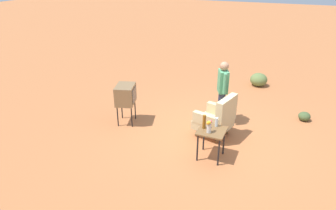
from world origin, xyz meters
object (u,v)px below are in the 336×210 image
tv_on_stand (126,95)px  flower_vase (209,126)px  bottle_short_clear (217,122)px  bottle_tall_amber (204,122)px  armchair (217,118)px  side_table (212,134)px  person_standing (222,89)px

tv_on_stand → flower_vase: 2.53m
bottle_short_clear → bottle_tall_amber: bottle_tall_amber is taller
armchair → bottle_tall_amber: 0.93m
armchair → side_table: bearing=6.9°
tv_on_stand → bottle_short_clear: tv_on_stand is taller
armchair → person_standing: bearing=-173.0°
person_standing → bottle_short_clear: size_ratio=8.20×
armchair → bottle_tall_amber: (0.88, -0.07, 0.31)m
person_standing → flower_vase: bearing=5.3°
side_table → tv_on_stand: size_ratio=0.64×
side_table → bottle_short_clear: bearing=169.5°
flower_vase → armchair: bearing=-175.9°
bottle_short_clear → flower_vase: flower_vase is taller
person_standing → flower_vase: size_ratio=6.19×
tv_on_stand → person_standing: 2.44m
armchair → bottle_tall_amber: size_ratio=3.53×
armchair → flower_vase: size_ratio=4.00×
tv_on_stand → bottle_short_clear: bearing=78.9°
flower_vase → bottle_tall_amber: bearing=-132.9°
bottle_short_clear → side_table: bearing=-10.5°
armchair → side_table: armchair is taller
flower_vase → bottle_short_clear: bearing=166.9°
tv_on_stand → flower_vase: size_ratio=3.89×
tv_on_stand → person_standing: size_ratio=0.63×
bottle_tall_amber → flower_vase: 0.19m
side_table → tv_on_stand: bearing=-105.9°
flower_vase → tv_on_stand: bearing=-108.5°
bottle_tall_amber → flower_vase: bearing=47.1°
bottle_short_clear → flower_vase: size_ratio=0.75×
tv_on_stand → bottle_tall_amber: size_ratio=3.43×
person_standing → flower_vase: 1.77m
flower_vase → side_table: bearing=162.2°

